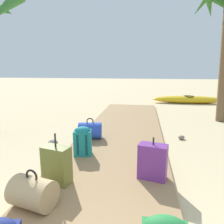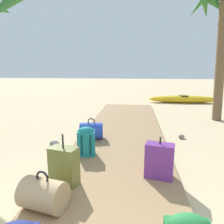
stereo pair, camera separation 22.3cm
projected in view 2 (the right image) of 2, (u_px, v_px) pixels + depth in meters
The scene contains 10 objects.
ground_plane at pixel (119, 151), 4.36m from camera, with size 60.00×60.00×0.00m, color #D1BA8C.
boardwalk at pixel (122, 136), 5.20m from camera, with size 1.98×8.69×0.08m, color #9E7A51.
suitcase_olive at pixel (64, 166), 2.94m from camera, with size 0.43×0.31×0.74m.
backpack_teal at pixel (86, 140), 3.92m from camera, with size 0.35×0.29×0.55m.
suitcase_purple at pixel (159, 161), 3.12m from camera, with size 0.45×0.31×0.63m.
duffel_bag_tan at pixel (43, 194), 2.42m from camera, with size 0.57×0.47×0.48m.
duffel_bag_blue at pixel (91, 131), 4.86m from camera, with size 0.57×0.45×0.49m.
kayak at pixel (183, 99), 10.40m from camera, with size 3.46×0.79×0.36m.
rock_right_mid at pixel (181, 136), 5.15m from camera, with size 0.17×0.13×0.10m, color gray.
rock_left_mid at pixel (54, 143), 4.65m from camera, with size 0.20×0.23×0.11m, color slate.
Camera 2 is at (0.31, -0.62, 1.69)m, focal length 33.91 mm.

